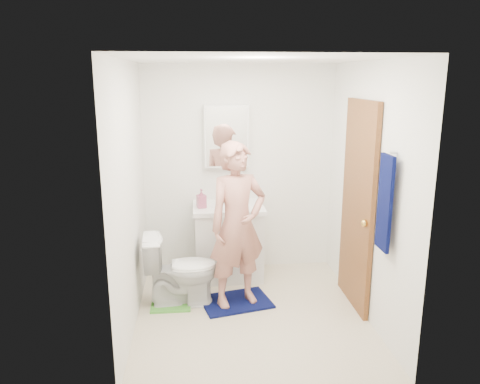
% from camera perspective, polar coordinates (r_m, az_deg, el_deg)
% --- Properties ---
extents(floor, '(2.20, 2.40, 0.02)m').
position_cam_1_polar(floor, '(4.73, 1.33, -14.70)').
color(floor, beige).
rests_on(floor, ground).
extents(ceiling, '(2.20, 2.40, 0.02)m').
position_cam_1_polar(ceiling, '(4.16, 1.53, 16.02)').
color(ceiling, white).
rests_on(ceiling, ground).
extents(wall_back, '(2.20, 0.02, 2.40)m').
position_cam_1_polar(wall_back, '(5.46, -0.12, 2.76)').
color(wall_back, white).
rests_on(wall_back, ground).
extents(wall_front, '(2.20, 0.02, 2.40)m').
position_cam_1_polar(wall_front, '(3.14, 4.12, -5.76)').
color(wall_front, white).
rests_on(wall_front, ground).
extents(wall_left, '(0.02, 2.40, 2.40)m').
position_cam_1_polar(wall_left, '(4.30, -13.42, -0.70)').
color(wall_left, white).
rests_on(wall_left, ground).
extents(wall_right, '(0.02, 2.40, 2.40)m').
position_cam_1_polar(wall_right, '(4.56, 15.42, -0.01)').
color(wall_right, white).
rests_on(wall_right, ground).
extents(vanity_cabinet, '(0.75, 0.55, 0.80)m').
position_cam_1_polar(vanity_cabinet, '(5.38, -1.41, -6.27)').
color(vanity_cabinet, white).
rests_on(vanity_cabinet, floor).
extents(countertop, '(0.79, 0.59, 0.05)m').
position_cam_1_polar(countertop, '(5.25, -1.44, -1.91)').
color(countertop, white).
rests_on(countertop, vanity_cabinet).
extents(sink_basin, '(0.40, 0.40, 0.03)m').
position_cam_1_polar(sink_basin, '(5.25, -1.44, -1.76)').
color(sink_basin, white).
rests_on(sink_basin, countertop).
extents(faucet, '(0.03, 0.03, 0.12)m').
position_cam_1_polar(faucet, '(5.40, -1.58, -0.53)').
color(faucet, silver).
rests_on(faucet, countertop).
extents(medicine_cabinet, '(0.50, 0.12, 0.70)m').
position_cam_1_polar(medicine_cabinet, '(5.32, -1.67, 6.81)').
color(medicine_cabinet, white).
rests_on(medicine_cabinet, wall_back).
extents(mirror_panel, '(0.46, 0.01, 0.66)m').
position_cam_1_polar(mirror_panel, '(5.26, -1.62, 6.73)').
color(mirror_panel, white).
rests_on(mirror_panel, wall_back).
extents(door, '(0.05, 0.80, 2.05)m').
position_cam_1_polar(door, '(4.72, 14.13, -1.65)').
color(door, brown).
rests_on(door, ground).
extents(door_knob, '(0.07, 0.07, 0.07)m').
position_cam_1_polar(door_knob, '(4.44, 14.95, -3.69)').
color(door_knob, gold).
rests_on(door_knob, door).
extents(towel, '(0.03, 0.24, 0.80)m').
position_cam_1_polar(towel, '(4.00, 17.25, -1.29)').
color(towel, '#060C3C').
rests_on(towel, wall_right).
extents(towel_hook, '(0.06, 0.02, 0.02)m').
position_cam_1_polar(towel_hook, '(3.94, 18.23, 4.64)').
color(towel_hook, silver).
rests_on(towel_hook, wall_right).
extents(toilet, '(0.75, 0.46, 0.74)m').
position_cam_1_polar(toilet, '(4.79, -7.17, -9.37)').
color(toilet, white).
rests_on(toilet, floor).
extents(bath_mat, '(0.78, 0.63, 0.02)m').
position_cam_1_polar(bath_mat, '(4.92, -0.50, -13.23)').
color(bath_mat, '#060C3C').
rests_on(bath_mat, floor).
extents(green_rug, '(0.40, 0.34, 0.02)m').
position_cam_1_polar(green_rug, '(4.92, -8.41, -13.39)').
color(green_rug, '#51AB39').
rests_on(green_rug, floor).
extents(soap_dispenser, '(0.12, 0.12, 0.21)m').
position_cam_1_polar(soap_dispenser, '(5.15, -4.73, -0.78)').
color(soap_dispenser, '#B45475').
rests_on(soap_dispenser, countertop).
extents(toothbrush_cup, '(0.13, 0.13, 0.10)m').
position_cam_1_polar(toothbrush_cup, '(5.38, 0.35, -0.70)').
color(toothbrush_cup, '#6B3C85').
rests_on(toothbrush_cup, countertop).
extents(man, '(0.70, 0.58, 1.64)m').
position_cam_1_polar(man, '(4.58, -0.29, -4.05)').
color(man, tan).
rests_on(man, bath_mat).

